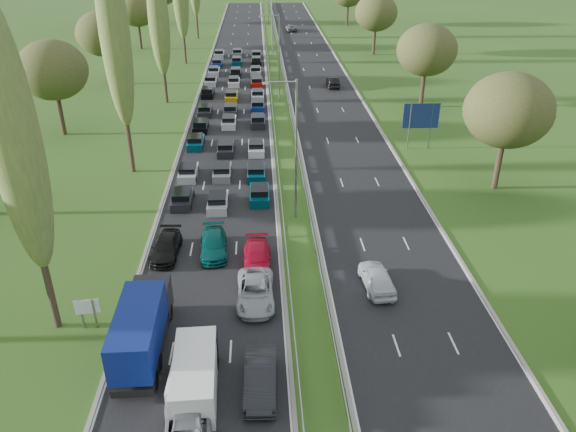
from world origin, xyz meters
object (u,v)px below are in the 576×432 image
object	(u,v)px
near_car_3	(166,247)
white_van_front	(196,373)
blue_lorry	(142,327)
direction_sign	(421,118)
near_car_2	(144,322)
info_sign	(87,310)
white_van_rear	(191,372)

from	to	relation	value
near_car_3	white_van_front	bearing A→B (deg)	-72.70
blue_lorry	white_van_front	distance (m)	4.67
white_van_front	blue_lorry	bearing A→B (deg)	133.76
white_van_front	direction_sign	size ratio (longest dim) A/B	1.09
near_car_2	near_car_3	bearing A→B (deg)	94.11
near_car_2	near_car_3	size ratio (longest dim) A/B	1.06
white_van_front	info_sign	bearing A→B (deg)	139.50
near_car_2	info_sign	distance (m)	3.60
near_car_2	direction_sign	size ratio (longest dim) A/B	0.98
blue_lorry	white_van_rear	xyz separation A→B (m)	(3.04, -2.94, -0.88)
blue_lorry	white_van_rear	distance (m)	4.32
white_van_rear	direction_sign	size ratio (longest dim) A/B	0.91
info_sign	white_van_rear	bearing A→B (deg)	-38.08
blue_lorry	direction_sign	bearing A→B (deg)	52.21
near_car_2	info_sign	bearing A→B (deg)	174.81
near_car_2	near_car_3	distance (m)	9.11
blue_lorry	white_van_rear	size ratio (longest dim) A/B	1.78
near_car_3	white_van_front	size ratio (longest dim) A/B	0.85
near_car_2	white_van_front	world-z (taller)	white_van_front
white_van_rear	direction_sign	world-z (taller)	direction_sign
info_sign	direction_sign	xyz separation A→B (m)	(28.80, 30.26, 2.20)
near_car_3	direction_sign	size ratio (longest dim) A/B	0.93
near_car_3	white_van_rear	xyz separation A→B (m)	(3.32, -13.91, 0.26)
near_car_2	blue_lorry	size ratio (longest dim) A/B	0.61
info_sign	near_car_2	bearing A→B (deg)	-9.95
blue_lorry	info_sign	size ratio (longest dim) A/B	4.02
near_car_2	white_van_rear	size ratio (longest dim) A/B	1.08
blue_lorry	direction_sign	size ratio (longest dim) A/B	1.62
near_car_3	info_sign	distance (m)	9.25
white_van_front	white_van_rear	size ratio (longest dim) A/B	1.19
near_car_3	info_sign	world-z (taller)	info_sign
blue_lorry	white_van_front	bearing A→B (deg)	-44.64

